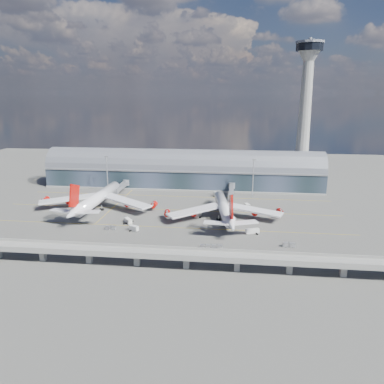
# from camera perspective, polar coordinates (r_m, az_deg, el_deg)

# --- Properties ---
(ground) EXTENTS (500.00, 500.00, 0.00)m
(ground) POSITION_cam_1_polar(r_m,az_deg,el_deg) (205.02, -4.39, -4.37)
(ground) COLOR #474744
(ground) RESTS_ON ground
(taxi_lines) EXTENTS (200.00, 80.12, 0.01)m
(taxi_lines) POSITION_cam_1_polar(r_m,az_deg,el_deg) (225.65, -3.32, -2.54)
(taxi_lines) COLOR gold
(taxi_lines) RESTS_ON ground
(terminal) EXTENTS (200.00, 30.00, 28.00)m
(terminal) POSITION_cam_1_polar(r_m,az_deg,el_deg) (276.29, -1.34, 3.14)
(terminal) COLOR #1E2B32
(terminal) RESTS_ON ground
(control_tower) EXTENTS (19.00, 19.00, 103.00)m
(control_tower) POSITION_cam_1_polar(r_m,az_deg,el_deg) (277.27, 16.77, 10.98)
(control_tower) COLOR gray
(control_tower) RESTS_ON ground
(guideway) EXTENTS (220.00, 8.50, 7.20)m
(guideway) POSITION_cam_1_polar(r_m,az_deg,el_deg) (153.27, -8.41, -9.19)
(guideway) COLOR gray
(guideway) RESTS_ON ground
(floodlight_mast_left) EXTENTS (3.00, 0.70, 25.70)m
(floodlight_mast_left) POSITION_cam_1_polar(r_m,az_deg,el_deg) (265.75, -12.81, 2.81)
(floodlight_mast_left) COLOR gray
(floodlight_mast_left) RESTS_ON ground
(floodlight_mast_right) EXTENTS (3.00, 0.70, 25.70)m
(floodlight_mast_right) POSITION_cam_1_polar(r_m,az_deg,el_deg) (250.94, 9.29, 2.29)
(floodlight_mast_right) COLOR gray
(floodlight_mast_right) RESTS_ON ground
(airliner_left) EXTENTS (72.23, 75.86, 23.14)m
(airliner_left) POSITION_cam_1_polar(r_m,az_deg,el_deg) (229.29, -14.30, -0.99)
(airliner_left) COLOR white
(airliner_left) RESTS_ON ground
(airliner_right) EXTENTS (65.94, 68.98, 21.92)m
(airliner_right) POSITION_cam_1_polar(r_m,az_deg,el_deg) (205.59, 4.94, -2.66)
(airliner_right) COLOR white
(airliner_right) RESTS_ON ground
(jet_bridge_left) EXTENTS (4.40, 28.00, 7.25)m
(jet_bridge_left) POSITION_cam_1_polar(r_m,az_deg,el_deg) (262.58, -10.68, 0.88)
(jet_bridge_left) COLOR gray
(jet_bridge_left) RESTS_ON ground
(jet_bridge_right) EXTENTS (4.40, 32.00, 7.25)m
(jet_bridge_right) POSITION_cam_1_polar(r_m,az_deg,el_deg) (248.91, 6.04, 0.30)
(jet_bridge_right) COLOR gray
(jet_bridge_right) RESTS_ON ground
(service_truck_0) EXTENTS (5.49, 6.30, 2.62)m
(service_truck_0) POSITION_cam_1_polar(r_m,az_deg,el_deg) (202.91, -9.69, -4.35)
(service_truck_0) COLOR silver
(service_truck_0) RESTS_ON ground
(service_truck_1) EXTENTS (5.10, 3.77, 2.69)m
(service_truck_1) POSITION_cam_1_polar(r_m,az_deg,el_deg) (191.53, -8.85, -5.49)
(service_truck_1) COLOR silver
(service_truck_1) RESTS_ON ground
(service_truck_2) EXTENTS (7.14, 4.33, 2.50)m
(service_truck_2) POSITION_cam_1_polar(r_m,az_deg,el_deg) (188.05, 9.19, -5.91)
(service_truck_2) COLOR silver
(service_truck_2) RESTS_ON ground
(service_truck_3) EXTENTS (3.70, 6.53, 2.98)m
(service_truck_3) POSITION_cam_1_polar(r_m,az_deg,el_deg) (210.11, 0.96, -3.41)
(service_truck_3) COLOR silver
(service_truck_3) RESTS_ON ground
(service_truck_4) EXTENTS (3.65, 5.06, 2.67)m
(service_truck_4) POSITION_cam_1_polar(r_m,az_deg,el_deg) (228.49, 8.41, -2.11)
(service_truck_4) COLOR silver
(service_truck_4) RESTS_ON ground
(service_truck_5) EXTENTS (4.48, 5.99, 2.72)m
(service_truck_5) POSITION_cam_1_polar(r_m,az_deg,el_deg) (251.84, 3.79, -0.37)
(service_truck_5) COLOR silver
(service_truck_5) RESTS_ON ground
(cargo_train_0) EXTENTS (5.62, 2.31, 1.86)m
(cargo_train_0) POSITION_cam_1_polar(r_m,az_deg,el_deg) (195.49, -12.30, -5.36)
(cargo_train_0) COLOR gray
(cargo_train_0) RESTS_ON ground
(cargo_train_1) EXTENTS (10.40, 2.37, 1.72)m
(cargo_train_1) POSITION_cam_1_polar(r_m,az_deg,el_deg) (168.97, 2.91, -8.32)
(cargo_train_1) COLOR gray
(cargo_train_1) RESTS_ON ground
(cargo_train_2) EXTENTS (5.78, 2.02, 1.95)m
(cargo_train_2) POSITION_cam_1_polar(r_m,az_deg,el_deg) (175.86, 14.56, -7.81)
(cargo_train_2) COLOR gray
(cargo_train_2) RESTS_ON ground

